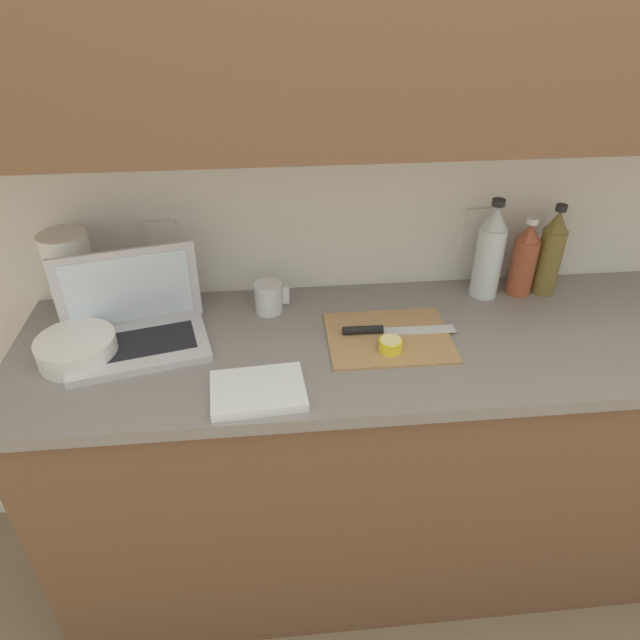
% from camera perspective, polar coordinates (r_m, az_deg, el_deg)
% --- Properties ---
extents(ground_plane, '(12.00, 12.00, 0.00)m').
position_cam_1_polar(ground_plane, '(2.24, 8.40, -21.61)').
color(ground_plane, '#847056').
rests_on(ground_plane, ground).
extents(wall_back, '(5.20, 0.38, 2.60)m').
position_cam_1_polar(wall_back, '(1.53, 11.52, 23.01)').
color(wall_back, white).
rests_on(wall_back, ground_plane).
extents(counter_unit, '(2.24, 0.59, 0.93)m').
position_cam_1_polar(counter_unit, '(1.87, 10.13, -13.04)').
color(counter_unit, brown).
rests_on(counter_unit, ground_plane).
extents(laptop, '(0.40, 0.30, 0.24)m').
position_cam_1_polar(laptop, '(1.57, -18.07, -0.26)').
color(laptop, silver).
rests_on(laptop, counter_unit).
extents(cutting_board, '(0.33, 0.26, 0.01)m').
position_cam_1_polar(cutting_board, '(1.54, 6.90, -1.80)').
color(cutting_board, tan).
rests_on(cutting_board, counter_unit).
extents(knife, '(0.31, 0.04, 0.02)m').
position_cam_1_polar(knife, '(1.55, 5.92, -1.00)').
color(knife, silver).
rests_on(knife, cutting_board).
extents(lemon_half_cut, '(0.06, 0.06, 0.03)m').
position_cam_1_polar(lemon_half_cut, '(1.48, 7.06, -2.47)').
color(lemon_half_cut, yellow).
rests_on(lemon_half_cut, cutting_board).
extents(bottle_green_soda, '(0.07, 0.07, 0.28)m').
position_cam_1_polar(bottle_green_soda, '(1.82, 22.04, 6.21)').
color(bottle_green_soda, olive).
rests_on(bottle_green_soda, counter_unit).
extents(bottle_oil_tall, '(0.07, 0.07, 0.24)m').
position_cam_1_polar(bottle_oil_tall, '(1.79, 19.73, 5.71)').
color(bottle_oil_tall, '#A34C2D').
rests_on(bottle_oil_tall, counter_unit).
extents(bottle_water_clear, '(0.08, 0.08, 0.30)m').
position_cam_1_polar(bottle_water_clear, '(1.74, 16.60, 6.48)').
color(bottle_water_clear, silver).
rests_on(bottle_water_clear, counter_unit).
extents(measuring_cup, '(0.10, 0.08, 0.09)m').
position_cam_1_polar(measuring_cup, '(1.63, -5.15, 2.27)').
color(measuring_cup, silver).
rests_on(measuring_cup, counter_unit).
extents(bowl_white, '(0.20, 0.20, 0.06)m').
position_cam_1_polar(bowl_white, '(1.57, -23.13, -2.67)').
color(bowl_white, white).
rests_on(bowl_white, counter_unit).
extents(paper_towel_roll, '(0.13, 0.13, 0.25)m').
position_cam_1_polar(paper_towel_roll, '(1.71, -23.52, 4.07)').
color(paper_towel_roll, white).
rests_on(paper_towel_roll, counter_unit).
extents(dish_towel, '(0.23, 0.18, 0.02)m').
position_cam_1_polar(dish_towel, '(1.35, -6.23, -7.05)').
color(dish_towel, white).
rests_on(dish_towel, counter_unit).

